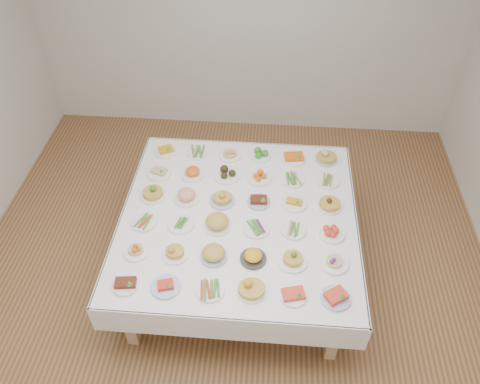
# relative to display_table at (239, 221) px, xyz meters

# --- Properties ---
(room_envelope) EXTENTS (5.02, 5.02, 2.81)m
(room_envelope) POSITION_rel_display_table_xyz_m (-0.09, -0.14, 1.15)
(room_envelope) COLOR #98653F
(room_envelope) RESTS_ON ground
(display_table) EXTENTS (2.02, 2.02, 0.75)m
(display_table) POSITION_rel_display_table_xyz_m (0.00, 0.00, 0.00)
(display_table) COLOR white
(display_table) RESTS_ON ground
(dish_0) EXTENTS (0.20, 0.20, 0.09)m
(dish_0) POSITION_rel_display_table_xyz_m (-0.77, -0.78, 0.11)
(dish_0) COLOR white
(dish_0) RESTS_ON display_table
(dish_1) EXTENTS (0.22, 0.22, 0.08)m
(dish_1) POSITION_rel_display_table_xyz_m (-0.47, -0.78, 0.10)
(dish_1) COLOR #4C66B2
(dish_1) RESTS_ON display_table
(dish_2) EXTENTS (0.21, 0.21, 0.05)m
(dish_2) POSITION_rel_display_table_xyz_m (-0.15, -0.78, 0.09)
(dish_2) COLOR white
(dish_2) RESTS_ON display_table
(dish_3) EXTENTS (0.20, 0.20, 0.13)m
(dish_3) POSITION_rel_display_table_xyz_m (0.16, -0.77, 0.13)
(dish_3) COLOR white
(dish_3) RESTS_ON display_table
(dish_4) EXTENTS (0.19, 0.19, 0.09)m
(dish_4) POSITION_rel_display_table_xyz_m (0.46, -0.78, 0.11)
(dish_4) COLOR white
(dish_4) RESTS_ON display_table
(dish_5) EXTENTS (0.22, 0.22, 0.10)m
(dish_5) POSITION_rel_display_table_xyz_m (0.77, -0.77, 0.11)
(dish_5) COLOR #4C66B2
(dish_5) RESTS_ON display_table
(dish_6) EXTENTS (0.20, 0.20, 0.10)m
(dish_6) POSITION_rel_display_table_xyz_m (-0.77, -0.47, 0.11)
(dish_6) COLOR white
(dish_6) RESTS_ON display_table
(dish_7) EXTENTS (0.21, 0.21, 0.12)m
(dish_7) POSITION_rel_display_table_xyz_m (-0.46, -0.47, 0.12)
(dish_7) COLOR white
(dish_7) RESTS_ON display_table
(dish_8) EXTENTS (0.21, 0.21, 0.12)m
(dish_8) POSITION_rel_display_table_xyz_m (-0.16, -0.47, 0.12)
(dish_8) COLOR #4C66B2
(dish_8) RESTS_ON display_table
(dish_9) EXTENTS (0.20, 0.20, 0.11)m
(dish_9) POSITION_rel_display_table_xyz_m (0.15, -0.46, 0.12)
(dish_9) COLOR #2C2A27
(dish_9) RESTS_ON display_table
(dish_10) EXTENTS (0.23, 0.23, 0.13)m
(dish_10) POSITION_rel_display_table_xyz_m (0.46, -0.46, 0.13)
(dish_10) COLOR white
(dish_10) RESTS_ON display_table
(dish_11) EXTENTS (0.22, 0.22, 0.11)m
(dish_11) POSITION_rel_display_table_xyz_m (0.78, -0.46, 0.12)
(dish_11) COLOR white
(dish_11) RESTS_ON display_table
(dish_12) EXTENTS (0.21, 0.21, 0.05)m
(dish_12) POSITION_rel_display_table_xyz_m (-0.78, -0.16, 0.09)
(dish_12) COLOR white
(dish_12) RESTS_ON display_table
(dish_13) EXTENTS (0.22, 0.22, 0.05)m
(dish_13) POSITION_rel_display_table_xyz_m (-0.47, -0.15, 0.09)
(dish_13) COLOR white
(dish_13) RESTS_ON display_table
(dish_14) EXTENTS (0.23, 0.23, 0.13)m
(dish_14) POSITION_rel_display_table_xyz_m (-0.16, -0.15, 0.14)
(dish_14) COLOR white
(dish_14) RESTS_ON display_table
(dish_15) EXTENTS (0.24, 0.22, 0.06)m
(dish_15) POSITION_rel_display_table_xyz_m (0.16, -0.15, 0.10)
(dish_15) COLOR white
(dish_15) RESTS_ON display_table
(dish_16) EXTENTS (0.21, 0.21, 0.05)m
(dish_16) POSITION_rel_display_table_xyz_m (0.47, -0.15, 0.09)
(dish_16) COLOR white
(dish_16) RESTS_ON display_table
(dish_17) EXTENTS (0.21, 0.21, 0.09)m
(dish_17) POSITION_rel_display_table_xyz_m (0.78, -0.16, 0.11)
(dish_17) COLOR white
(dish_17) RESTS_ON display_table
(dish_18) EXTENTS (0.23, 0.22, 0.14)m
(dish_18) POSITION_rel_display_table_xyz_m (-0.77, 0.16, 0.14)
(dish_18) COLOR white
(dish_18) RESTS_ON display_table
(dish_19) EXTENTS (0.22, 0.22, 0.12)m
(dish_19) POSITION_rel_display_table_xyz_m (-0.47, 0.15, 0.13)
(dish_19) COLOR white
(dish_19) RESTS_ON display_table
(dish_20) EXTENTS (0.22, 0.22, 0.12)m
(dish_20) POSITION_rel_display_table_xyz_m (-0.16, 0.15, 0.13)
(dish_20) COLOR #4C66B2
(dish_20) RESTS_ON display_table
(dish_21) EXTENTS (0.20, 0.20, 0.10)m
(dish_21) POSITION_rel_display_table_xyz_m (0.16, 0.16, 0.11)
(dish_21) COLOR #4C66B2
(dish_21) RESTS_ON display_table
(dish_22) EXTENTS (0.22, 0.22, 0.08)m
(dish_22) POSITION_rel_display_table_xyz_m (0.47, 0.16, 0.10)
(dish_22) COLOR white
(dish_22) RESTS_ON display_table
(dish_23) EXTENTS (0.20, 0.20, 0.12)m
(dish_23) POSITION_rel_display_table_xyz_m (0.78, 0.15, 0.13)
(dish_23) COLOR white
(dish_23) RESTS_ON display_table
(dish_24) EXTENTS (0.22, 0.22, 0.09)m
(dish_24) POSITION_rel_display_table_xyz_m (-0.78, 0.46, 0.10)
(dish_24) COLOR white
(dish_24) RESTS_ON display_table
(dish_25) EXTENTS (0.22, 0.22, 0.11)m
(dish_25) POSITION_rel_display_table_xyz_m (-0.47, 0.47, 0.12)
(dish_25) COLOR white
(dish_25) RESTS_ON display_table
(dish_26) EXTENTS (0.22, 0.22, 0.11)m
(dish_26) POSITION_rel_display_table_xyz_m (-0.15, 0.47, 0.12)
(dish_26) COLOR white
(dish_26) RESTS_ON display_table
(dish_27) EXTENTS (0.22, 0.22, 0.08)m
(dish_27) POSITION_rel_display_table_xyz_m (0.15, 0.46, 0.10)
(dish_27) COLOR white
(dish_27) RESTS_ON display_table
(dish_28) EXTENTS (0.21, 0.21, 0.05)m
(dish_28) POSITION_rel_display_table_xyz_m (0.46, 0.47, 0.09)
(dish_28) COLOR white
(dish_28) RESTS_ON display_table
(dish_29) EXTENTS (0.21, 0.21, 0.05)m
(dish_29) POSITION_rel_display_table_xyz_m (0.77, 0.47, 0.09)
(dish_29) COLOR white
(dish_29) RESTS_ON display_table
(dish_30) EXTENTS (0.21, 0.21, 0.09)m
(dish_30) POSITION_rel_display_table_xyz_m (-0.78, 0.77, 0.11)
(dish_30) COLOR white
(dish_30) RESTS_ON display_table
(dish_31) EXTENTS (0.20, 0.20, 0.05)m
(dish_31) POSITION_rel_display_table_xyz_m (-0.47, 0.78, 0.09)
(dish_31) COLOR white
(dish_31) RESTS_ON display_table
(dish_32) EXTENTS (0.21, 0.21, 0.11)m
(dish_32) POSITION_rel_display_table_xyz_m (-0.15, 0.77, 0.12)
(dish_32) COLOR white
(dish_32) RESTS_ON display_table
(dish_33) EXTENTS (0.20, 0.20, 0.10)m
(dish_33) POSITION_rel_display_table_xyz_m (0.15, 0.78, 0.12)
(dish_33) COLOR white
(dish_33) RESTS_ON display_table
(dish_34) EXTENTS (0.22, 0.22, 0.11)m
(dish_34) POSITION_rel_display_table_xyz_m (0.47, 0.77, 0.12)
(dish_34) COLOR white
(dish_34) RESTS_ON display_table
(dish_35) EXTENTS (0.19, 0.19, 0.12)m
(dish_35) POSITION_rel_display_table_xyz_m (0.78, 0.78, 0.13)
(dish_35) COLOR #4C66B2
(dish_35) RESTS_ON display_table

